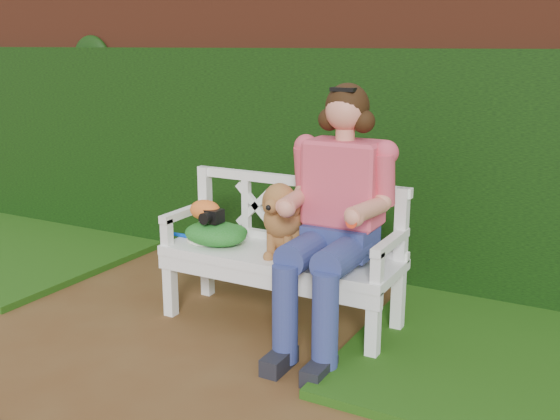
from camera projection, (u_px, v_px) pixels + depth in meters
The scene contains 10 objects.
ground at pixel (142, 344), 3.88m from camera, with size 60.00×60.00×0.00m, color #533117.
brick_wall at pixel (291, 125), 5.22m from camera, with size 10.00×0.30×2.20m, color #5D2817.
ivy_hedge at pixel (278, 160), 5.10m from camera, with size 10.00×0.18×1.70m, color #143D0A.
garden_bench at pixel (280, 289), 4.10m from camera, with size 1.58×0.60×0.48m, color white, non-canonical shape.
seated_woman at pixel (339, 215), 3.77m from camera, with size 0.66×0.87×1.55m, color #E04D4B, non-canonical shape.
dog at pixel (288, 217), 3.95m from camera, with size 0.31×0.43×0.47m, color brown, non-canonical shape.
tennis_racket at pixel (204, 239), 4.27m from camera, with size 0.55×0.23×0.03m, color white, non-canonical shape.
green_bag at pixel (216, 233), 4.20m from camera, with size 0.42×0.33×0.14m, color #18771F, non-canonical shape.
camera_item at pixel (212, 216), 4.17m from camera, with size 0.13×0.10×0.09m, color black.
baseball_glove at pixel (205, 210), 4.21m from camera, with size 0.21×0.16×0.13m, color orange.
Camera 1 is at (2.43, -2.73, 1.73)m, focal length 42.00 mm.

